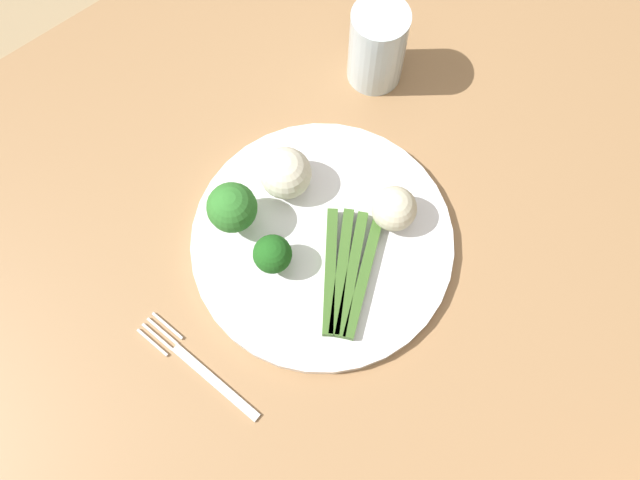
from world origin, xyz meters
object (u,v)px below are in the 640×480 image
at_px(broccoli_right, 232,208).
at_px(fork, 198,367).
at_px(cauliflower_near_fork, 394,209).
at_px(asparagus_bundle, 347,273).
at_px(dining_table, 327,277).
at_px(cauliflower_left, 285,173).
at_px(plate, 320,244).
at_px(broccoli_front, 273,254).
at_px(water_glass, 377,46).

height_order(broccoli_right, fork, broccoli_right).
bearing_deg(cauliflower_near_fork, asparagus_bundle, -165.50).
bearing_deg(dining_table, cauliflower_left, 83.75).
height_order(plate, cauliflower_near_fork, cauliflower_near_fork).
xyz_separation_m(broccoli_right, cauliflower_near_fork, (0.14, -0.11, -0.01)).
relative_size(broccoli_right, cauliflower_near_fork, 1.33).
distance_m(asparagus_bundle, cauliflower_near_fork, 0.09).
height_order(plate, asparagus_bundle, asparagus_bundle).
bearing_deg(cauliflower_left, fork, -151.92).
bearing_deg(broccoli_front, cauliflower_near_fork, -15.67).
relative_size(asparagus_bundle, fork, 0.84).
distance_m(broccoli_front, cauliflower_left, 0.10).
distance_m(dining_table, broccoli_front, 0.17).
relative_size(asparagus_bundle, cauliflower_left, 2.33).
distance_m(broccoli_front, water_glass, 0.28).
height_order(asparagus_bundle, broccoli_right, broccoli_right).
bearing_deg(asparagus_bundle, dining_table, 42.81).
bearing_deg(dining_table, asparagus_bundle, -95.09).
relative_size(plate, broccoli_front, 5.70).
bearing_deg(cauliflower_near_fork, dining_table, 167.82).
relative_size(dining_table, water_glass, 11.25).
height_order(dining_table, water_glass, water_glass).
relative_size(plate, cauliflower_near_fork, 5.83).
relative_size(asparagus_bundle, broccoli_front, 2.64).
relative_size(asparagus_bundle, water_glass, 1.23).
xyz_separation_m(broccoli_right, cauliflower_left, (0.07, 0.00, -0.01)).
bearing_deg(fork, cauliflower_near_fork, -102.47).
relative_size(broccoli_right, fork, 0.42).
relative_size(plate, asparagus_bundle, 2.16).
relative_size(dining_table, asparagus_bundle, 9.11).
distance_m(plate, cauliflower_near_fork, 0.09).
height_order(asparagus_bundle, broccoli_front, broccoli_front).
height_order(cauliflower_near_fork, cauliflower_left, cauliflower_left).
relative_size(dining_table, broccoli_right, 18.44).
xyz_separation_m(fork, water_glass, (0.39, 0.17, 0.05)).
height_order(dining_table, broccoli_front, broccoli_front).
height_order(asparagus_bundle, water_glass, water_glass).
bearing_deg(dining_table, broccoli_front, 159.80).
bearing_deg(broccoli_front, dining_table, -20.20).
bearing_deg(fork, asparagus_bundle, -108.85).
bearing_deg(cauliflower_near_fork, water_glass, 55.92).
relative_size(cauliflower_near_fork, water_glass, 0.46).
distance_m(broccoli_front, cauliflower_near_fork, 0.14).
bearing_deg(broccoli_front, cauliflower_left, 44.67).
bearing_deg(water_glass, fork, -156.39).
bearing_deg(plate, broccoli_right, 127.32).
xyz_separation_m(plate, broccoli_front, (-0.06, 0.01, 0.04)).
bearing_deg(asparagus_bundle, water_glass, 1.80).
distance_m(asparagus_bundle, fork, 0.19).
xyz_separation_m(plate, fork, (-0.19, -0.03, -0.01)).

